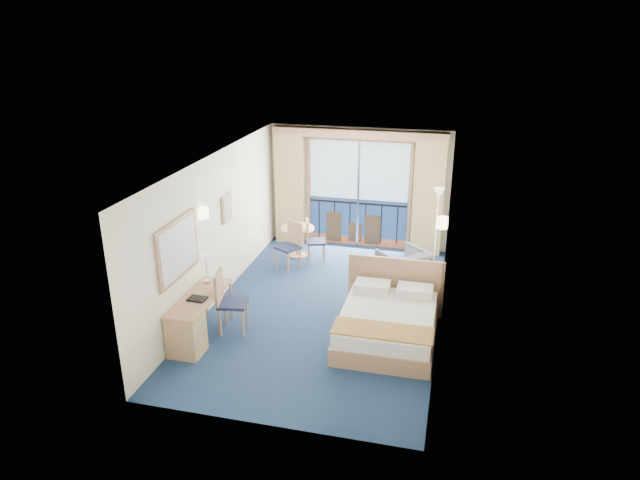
{
  "coord_description": "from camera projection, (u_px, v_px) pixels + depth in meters",
  "views": [
    {
      "loc": [
        2.09,
        -8.86,
        4.84
      ],
      "look_at": [
        -0.14,
        0.2,
        1.23
      ],
      "focal_mm": 32.0,
      "sensor_mm": 36.0,
      "label": 1
    }
  ],
  "objects": [
    {
      "name": "pelmet",
      "position": [
        359.0,
        134.0,
        12.11
      ],
      "size": [
        3.8,
        0.25,
        0.18
      ],
      "primitive_type": "cube",
      "color": "tan",
      "rests_on": "room_walls"
    },
    {
      "name": "desk_chair",
      "position": [
        227.0,
        298.0,
        9.3
      ],
      "size": [
        0.54,
        0.53,
        1.06
      ],
      "rotation": [
        0.0,
        0.0,
        1.75
      ],
      "color": "#1F2648",
      "rests_on": "ground"
    },
    {
      "name": "sconce_left",
      "position": [
        203.0,
        213.0,
        9.46
      ],
      "size": [
        0.18,
        0.18,
        0.18
      ],
      "primitive_type": "cylinder",
      "color": "#FFE9B2",
      "rests_on": "room_walls"
    },
    {
      "name": "curtain_right",
      "position": [
        428.0,
        198.0,
        12.21
      ],
      "size": [
        0.65,
        0.22,
        2.55
      ],
      "primitive_type": "cube",
      "color": "tan",
      "rests_on": "room_walls"
    },
    {
      "name": "table_chair_b",
      "position": [
        291.0,
        243.0,
        11.73
      ],
      "size": [
        0.59,
        0.59,
        1.0
      ],
      "rotation": [
        0.0,
        0.0,
        -0.53
      ],
      "color": "#1F2648",
      "rests_on": "ground"
    },
    {
      "name": "balcony_door",
      "position": [
        358.0,
        197.0,
        12.74
      ],
      "size": [
        2.36,
        0.03,
        2.52
      ],
      "color": "navy",
      "rests_on": "room_walls"
    },
    {
      "name": "wall_print",
      "position": [
        227.0,
        208.0,
        10.51
      ],
      "size": [
        0.04,
        0.42,
        0.52
      ],
      "color": "tan",
      "rests_on": "room_walls"
    },
    {
      "name": "armchair",
      "position": [
        403.0,
        268.0,
        10.98
      ],
      "size": [
        1.15,
        1.15,
        0.75
      ],
      "primitive_type": "imported",
      "rotation": [
        0.0,
        0.0,
        3.93
      ],
      "color": "#4F5660",
      "rests_on": "ground"
    },
    {
      "name": "bed",
      "position": [
        388.0,
        322.0,
        9.17
      ],
      "size": [
        1.65,
        1.97,
        1.04
      ],
      "color": "tan",
      "rests_on": "ground"
    },
    {
      "name": "folder",
      "position": [
        197.0,
        299.0,
        8.99
      ],
      "size": [
        0.3,
        0.23,
        0.03
      ],
      "primitive_type": "cube",
      "rotation": [
        0.0,
        0.0,
        -0.06
      ],
      "color": "black",
      "rests_on": "desk"
    },
    {
      "name": "phone",
      "position": [
        431.0,
        275.0,
        10.13
      ],
      "size": [
        0.18,
        0.15,
        0.08
      ],
      "primitive_type": "cube",
      "rotation": [
        0.0,
        0.0,
        -0.08
      ],
      "color": "silver",
      "rests_on": "nightstand"
    },
    {
      "name": "room_walls",
      "position": [
        325.0,
        215.0,
        9.59
      ],
      "size": [
        4.04,
        6.54,
        2.72
      ],
      "color": "white",
      "rests_on": "ground"
    },
    {
      "name": "desk_lamp",
      "position": [
        206.0,
        263.0,
        9.46
      ],
      "size": [
        0.13,
        0.13,
        0.48
      ],
      "color": "silver",
      "rests_on": "desk"
    },
    {
      "name": "mirror",
      "position": [
        178.0,
        249.0,
        8.76
      ],
      "size": [
        0.05,
        1.25,
        0.95
      ],
      "color": "tan",
      "rests_on": "room_walls"
    },
    {
      "name": "nightstand",
      "position": [
        427.0,
        291.0,
        10.25
      ],
      "size": [
        0.43,
        0.41,
        0.57
      ],
      "primitive_type": "cube",
      "color": "tan",
      "rests_on": "ground"
    },
    {
      "name": "desk",
      "position": [
        189.0,
        327.0,
        8.82
      ],
      "size": [
        0.53,
        1.53,
        0.72
      ],
      "color": "tan",
      "rests_on": "ground"
    },
    {
      "name": "floor_lamp",
      "position": [
        438.0,
        208.0,
        11.45
      ],
      "size": [
        0.24,
        0.24,
        1.73
      ],
      "color": "silver",
      "rests_on": "ground"
    },
    {
      "name": "curtain_left",
      "position": [
        290.0,
        189.0,
        12.9
      ],
      "size": [
        0.65,
        0.22,
        2.55
      ],
      "primitive_type": "cube",
      "color": "tan",
      "rests_on": "room_walls"
    },
    {
      "name": "floor",
      "position": [
        325.0,
        308.0,
        10.23
      ],
      "size": [
        6.5,
        6.5,
        0.0
      ],
      "primitive_type": "plane",
      "color": "navy",
      "rests_on": "ground"
    },
    {
      "name": "sconce_right",
      "position": [
        442.0,
        223.0,
        9.0
      ],
      "size": [
        0.18,
        0.18,
        0.18
      ],
      "primitive_type": "cylinder",
      "color": "#FFE9B2",
      "rests_on": "room_walls"
    },
    {
      "name": "table_chair_a",
      "position": [
        313.0,
        238.0,
        12.08
      ],
      "size": [
        0.51,
        0.5,
        0.92
      ],
      "rotation": [
        0.0,
        0.0,
        1.88
      ],
      "color": "#1F2648",
      "rests_on": "ground"
    },
    {
      "name": "round_table",
      "position": [
        297.0,
        234.0,
        12.36
      ],
      "size": [
        0.73,
        0.73,
        0.66
      ],
      "color": "tan",
      "rests_on": "ground"
    }
  ]
}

